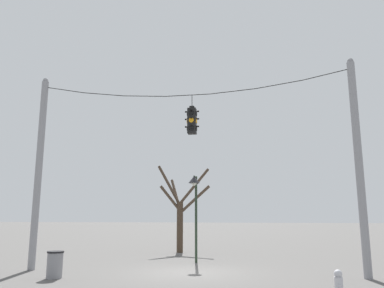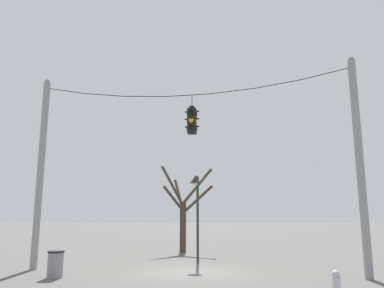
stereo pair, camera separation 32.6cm
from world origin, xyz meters
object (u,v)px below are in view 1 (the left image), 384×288
Objects in this scene: traffic_light_over_intersection at (192,121)px; fire_hydrant at (339,284)px; utility_pole_left at (39,170)px; bare_tree at (181,210)px; utility_pole_right at (359,163)px; street_lamp at (195,193)px; trash_bin at (55,264)px.

fire_hydrant is at bearing -37.32° from traffic_light_over_intersection.
utility_pole_left is 6.92m from traffic_light_over_intersection.
utility_pole_right is at bearing -44.66° from bare_tree.
fire_hydrant is at bearing -52.88° from street_lamp.
fire_hydrant is at bearing -17.31° from utility_pole_left.
utility_pole_right is at bearing -0.00° from traffic_light_over_intersection.
street_lamp is 8.75m from fire_hydrant.
traffic_light_over_intersection is at bearing 142.68° from fire_hydrant.
trash_bin is (-4.29, -4.81, -2.76)m from street_lamp.
utility_pole_right is (12.95, 0.00, 0.00)m from utility_pole_left.
fire_hydrant is 0.81× the size of trash_bin.
traffic_light_over_intersection is at bearing 20.21° from trash_bin.
utility_pole_right reaches higher than street_lamp.
utility_pole_left reaches higher than trash_bin.
bare_tree reaches higher than trash_bin.
utility_pole_right is 1.55× the size of bare_tree.
bare_tree is at bearing 135.34° from utility_pole_right.
trash_bin is (-10.96, -1.72, -3.64)m from utility_pole_right.
utility_pole_right reaches higher than bare_tree.
utility_pole_left is 2.03× the size of street_lamp.
utility_pole_left is 7.04m from street_lamp.
bare_tree is (4.54, 8.31, -1.62)m from utility_pole_left.
utility_pole_right is at bearing 0.00° from utility_pole_left.
trash_bin is at bearing -171.08° from utility_pole_right.
bare_tree is at bearing 104.31° from traffic_light_over_intersection.
utility_pole_left is at bearing -180.00° from traffic_light_over_intersection.
traffic_light_over_intersection is at bearing -82.82° from street_lamp.
bare_tree is (-1.73, 5.22, -0.75)m from street_lamp.
utility_pole_right is 2.03× the size of street_lamp.
traffic_light_over_intersection reaches higher than fire_hydrant.
street_lamp is 4.36× the size of trash_bin.
utility_pole_left is 1.00× the size of utility_pole_right.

